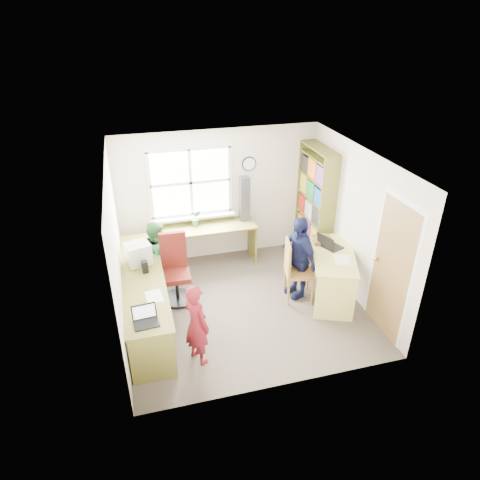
{
  "coord_description": "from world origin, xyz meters",
  "views": [
    {
      "loc": [
        -1.49,
        -5.27,
        4.15
      ],
      "look_at": [
        0.0,
        0.25,
        1.05
      ],
      "focal_mm": 32.0,
      "sensor_mm": 36.0,
      "label": 1
    }
  ],
  "objects": [
    {
      "name": "speaker_a",
      "position": [
        -1.46,
        0.19,
        0.84
      ],
      "size": [
        0.1,
        0.1,
        0.18
      ],
      "rotation": [
        0.0,
        0.0,
        0.12
      ],
      "color": "black",
      "rests_on": "l_desk"
    },
    {
      "name": "person_green",
      "position": [
        -1.21,
        0.85,
        0.61
      ],
      "size": [
        0.59,
        0.69,
        1.23
      ],
      "primitive_type": "imported",
      "rotation": [
        0.0,
        0.0,
        1.34
      ],
      "color": "#296830",
      "rests_on": "ground"
    },
    {
      "name": "laptop_left",
      "position": [
        -1.53,
        -0.96,
        0.8
      ],
      "size": [
        0.33,
        0.28,
        0.21
      ],
      "rotation": [
        0.0,
        0.0,
        0.08
      ],
      "color": "black",
      "rests_on": "l_desk"
    },
    {
      "name": "laptop_right",
      "position": [
        1.43,
        0.12,
        0.84
      ],
      "size": [
        0.4,
        0.44,
        0.24
      ],
      "rotation": [
        0.0,
        0.0,
        1.95
      ],
      "color": "black",
      "rests_on": "right_desk"
    },
    {
      "name": "paper_a",
      "position": [
        -1.38,
        -0.46,
        0.75
      ],
      "size": [
        0.24,
        0.32,
        0.0
      ],
      "rotation": [
        0.0,
        0.0,
        0.09
      ],
      "color": "white",
      "rests_on": "l_desk"
    },
    {
      "name": "cd_tower",
      "position": [
        0.43,
        1.51,
        1.16
      ],
      "size": [
        0.17,
        0.16,
        0.83
      ],
      "rotation": [
        0.0,
        0.0,
        -0.05
      ],
      "color": "black",
      "rests_on": "l_desk"
    },
    {
      "name": "speaker_b",
      "position": [
        -1.5,
        0.77,
        0.85
      ],
      "size": [
        0.1,
        0.1,
        0.2
      ],
      "rotation": [
        0.0,
        0.0,
        -0.06
      ],
      "color": "black",
      "rests_on": "l_desk"
    },
    {
      "name": "person_red",
      "position": [
        -0.91,
        -0.97,
        0.59
      ],
      "size": [
        0.45,
        0.51,
        1.17
      ],
      "primitive_type": "imported",
      "rotation": [
        0.0,
        0.0,
        2.08
      ],
      "color": "maroon",
      "rests_on": "ground"
    },
    {
      "name": "l_desk",
      "position": [
        -1.31,
        -0.28,
        0.46
      ],
      "size": [
        2.38,
        2.95,
        0.75
      ],
      "color": "olive",
      "rests_on": "ground"
    },
    {
      "name": "swivel_chair",
      "position": [
        -0.99,
        0.49,
        0.48
      ],
      "size": [
        0.54,
        0.54,
        1.12
      ],
      "rotation": [
        0.0,
        0.0,
        -0.03
      ],
      "color": "black",
      "rests_on": "ground"
    },
    {
      "name": "person_navy",
      "position": [
        0.91,
        0.09,
        0.7
      ],
      "size": [
        0.52,
        0.87,
        1.39
      ],
      "primitive_type": "imported",
      "rotation": [
        0.0,
        0.0,
        -1.34
      ],
      "color": "#151B43",
      "rests_on": "ground"
    },
    {
      "name": "game_box",
      "position": [
        1.42,
        0.33,
        0.81
      ],
      "size": [
        0.37,
        0.37,
        0.06
      ],
      "rotation": [
        0.0,
        0.0,
        -0.2
      ],
      "color": "red",
      "rests_on": "right_desk"
    },
    {
      "name": "right_desk",
      "position": [
        1.44,
        -0.09,
        0.57
      ],
      "size": [
        1.08,
        1.49,
        0.78
      ],
      "rotation": [
        0.0,
        0.0,
        -0.38
      ],
      "color": "#E6E273",
      "rests_on": "ground"
    },
    {
      "name": "paper_b",
      "position": [
        1.46,
        -0.3,
        0.78
      ],
      "size": [
        0.33,
        0.38,
        0.0
      ],
      "rotation": [
        0.0,
        0.0,
        -0.38
      ],
      "color": "white",
      "rests_on": "right_desk"
    },
    {
      "name": "crt_monitor",
      "position": [
        -1.52,
        0.46,
        0.92
      ],
      "size": [
        0.41,
        0.38,
        0.34
      ],
      "rotation": [
        0.0,
        0.0,
        0.25
      ],
      "color": "silver",
      "rests_on": "l_desk"
    },
    {
      "name": "room",
      "position": [
        0.01,
        0.1,
        1.22
      ],
      "size": [
        3.64,
        3.44,
        2.44
      ],
      "color": "#484139",
      "rests_on": "ground"
    },
    {
      "name": "potted_plant",
      "position": [
        -0.47,
        1.5,
        0.9
      ],
      "size": [
        0.18,
        0.16,
        0.31
      ],
      "primitive_type": "imported",
      "rotation": [
        0.0,
        0.0,
        -0.12
      ],
      "color": "#337F3C",
      "rests_on": "l_desk"
    },
    {
      "name": "wooden_chair",
      "position": [
        0.82,
        -0.01,
        0.56
      ],
      "size": [
        0.53,
        0.53,
        1.03
      ],
      "rotation": [
        0.0,
        0.0,
        -0.21
      ],
      "color": "#B57F3C",
      "rests_on": "ground"
    },
    {
      "name": "bookshelf",
      "position": [
        1.65,
        1.19,
        1.0
      ],
      "size": [
        0.3,
        1.02,
        2.1
      ],
      "color": "olive",
      "rests_on": "ground"
    }
  ]
}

